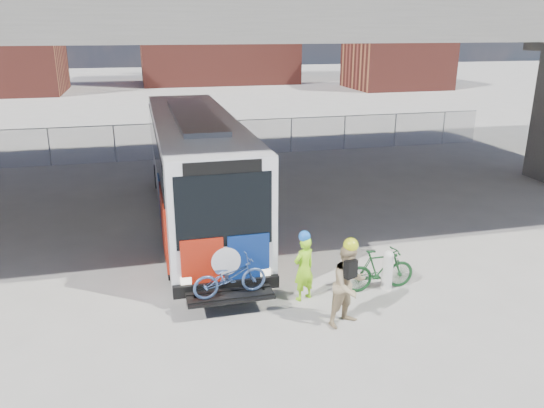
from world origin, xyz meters
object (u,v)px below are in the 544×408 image
object	(u,v)px
bollard	(388,269)
cyclist_tan	(349,284)
bike_parked	(380,270)
bus	(196,160)
cyclist_hivis	(304,267)

from	to	relation	value
bollard	cyclist_tan	world-z (taller)	cyclist_tan
bike_parked	bollard	bearing A→B (deg)	-90.85
bollard	cyclist_tan	distance (m)	2.11
bollard	bus	bearing A→B (deg)	122.63
bike_parked	bus	bearing A→B (deg)	30.43
bus	cyclist_hivis	world-z (taller)	bus
bus	cyclist_hivis	distance (m)	6.71
cyclist_tan	bike_parked	size ratio (longest dim) A/B	1.12
bus	bollard	xyz separation A→B (m)	(4.05, -6.32, -1.55)
bus	cyclist_tan	xyz separation A→B (m)	(2.46, -7.64, -1.14)
bus	bike_parked	distance (m)	7.56
bus	bollard	distance (m)	7.67
cyclist_hivis	bike_parked	bearing A→B (deg)	157.20
bollard	bike_parked	distance (m)	0.21
bus	bike_parked	xyz separation A→B (m)	(3.84, -6.32, -1.55)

